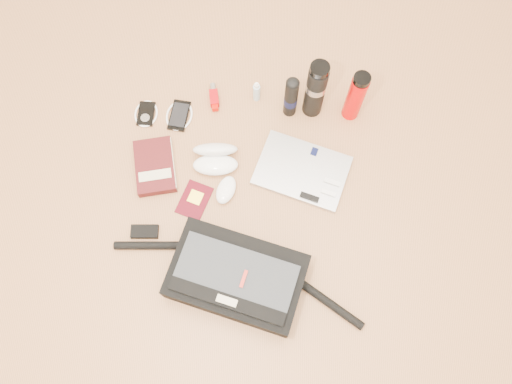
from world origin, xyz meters
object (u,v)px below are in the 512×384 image
at_px(laptop, 302,171).
at_px(thermos_black, 316,89).
at_px(book, 155,166).
at_px(thermos_red, 356,96).
at_px(messenger_bag, 236,277).

xyz_separation_m(laptop, thermos_black, (0.04, 0.27, 0.13)).
relative_size(laptop, book, 1.62).
bearing_deg(book, thermos_black, 13.72).
bearing_deg(laptop, book, -161.28).
bearing_deg(laptop, thermos_red, 72.44).
bearing_deg(messenger_bag, book, 144.33).
bearing_deg(messenger_bag, thermos_black, 84.96).
xyz_separation_m(messenger_bag, thermos_black, (0.27, 0.68, 0.09)).
xyz_separation_m(messenger_bag, book, (-0.32, 0.42, -0.04)).
bearing_deg(thermos_red, book, -161.18).
xyz_separation_m(thermos_black, thermos_red, (0.15, -0.01, -0.02)).
height_order(laptop, thermos_black, thermos_black).
bearing_deg(thermos_black, thermos_red, -5.61).
distance_m(messenger_bag, laptop, 0.48).
distance_m(thermos_black, thermos_red, 0.15).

